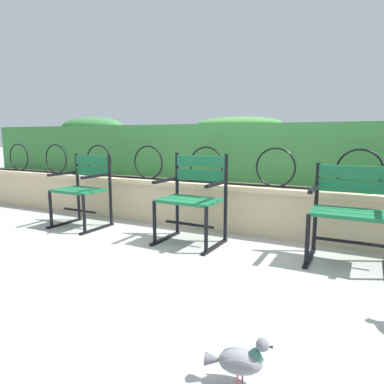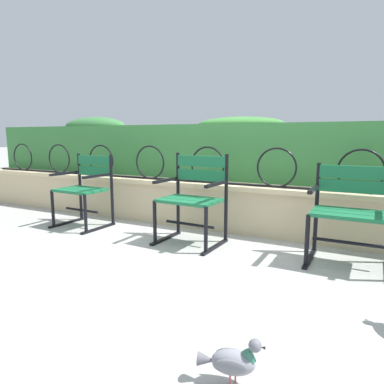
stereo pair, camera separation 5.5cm
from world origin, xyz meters
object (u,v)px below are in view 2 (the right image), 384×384
Objects in this scene: park_chair_centre at (193,196)px; park_chair_left at (85,188)px; pigeon_near_chairs at (232,361)px; park_chair_right at (352,210)px.

park_chair_left is at bearing 179.92° from park_chair_centre.
park_chair_centre is 2.10m from pigeon_near_chairs.
park_chair_left is 2.89m from park_chair_right.
park_chair_left is 0.95× the size of park_chair_centre.
park_chair_centre is (1.44, -0.00, 0.01)m from park_chair_left.
pigeon_near_chairs is at bearing -34.88° from park_chair_left.
pigeon_near_chairs is at bearing -58.32° from park_chair_centre.
park_chair_centre reaches higher than pigeon_near_chairs.
park_chair_right is (1.44, 0.06, -0.01)m from park_chair_centre.
park_chair_right reaches higher than pigeon_near_chairs.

